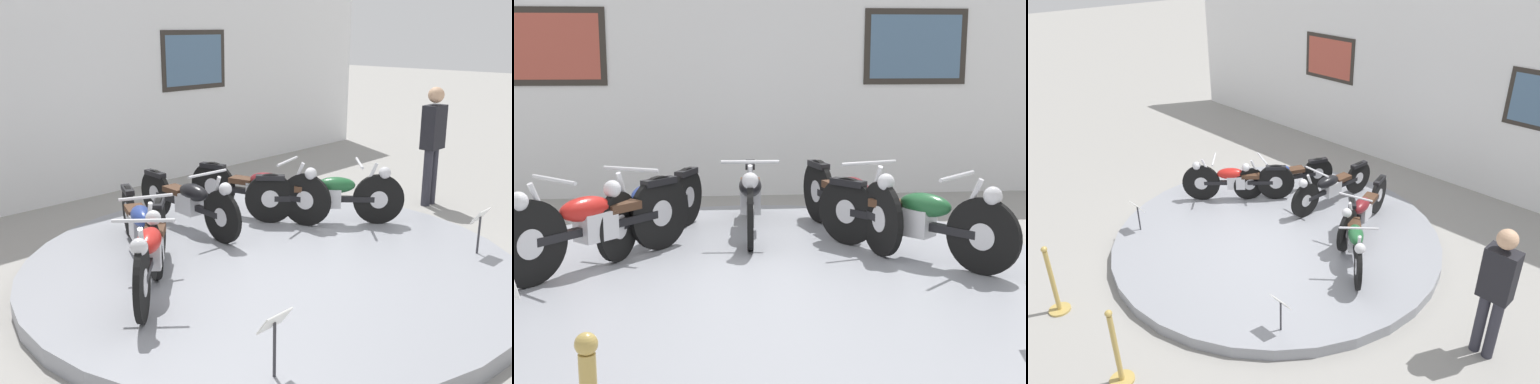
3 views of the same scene
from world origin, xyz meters
The scene contains 13 objects.
ground_plane centered at (0.00, 0.00, 0.00)m, with size 60.00×60.00×0.00m, color gray.
display_platform centered at (0.00, 0.00, 0.08)m, with size 5.22×5.22×0.17m, color gray.
back_wall centered at (0.00, 4.11, 1.82)m, with size 14.00×0.22×3.64m.
motorcycle_red centered at (-1.35, 0.28, 0.57)m, with size 1.44×1.51×0.81m.
motorcycle_blue centered at (-0.93, 1.03, 0.54)m, with size 0.86×1.80×0.78m.
motorcycle_black centered at (0.00, 1.34, 0.54)m, with size 0.54×1.97×0.78m.
motorcycle_maroon centered at (0.93, 1.03, 0.56)m, with size 0.67×1.95×0.81m.
motorcycle_green centered at (1.35, 0.28, 0.55)m, with size 1.37×1.51×0.79m.
info_placard_front_left centered at (-1.65, -1.54, 0.54)m, with size 0.26×0.11×0.51m.
info_placard_front_centre centered at (1.65, -1.54, 0.54)m, with size 0.26×0.11×0.51m.
visitor_standing centered at (3.50, 0.03, 0.99)m, with size 0.36×0.23×1.74m.
stanchion_post_left_of_entry centered at (-0.84, -3.27, 0.34)m, with size 0.28×0.28×1.02m.
stanchion_post_right_of_entry centered at (0.84, -3.27, 0.34)m, with size 0.28×0.28×1.02m.
Camera 3 is at (5.00, -4.81, 4.51)m, focal length 35.00 mm.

